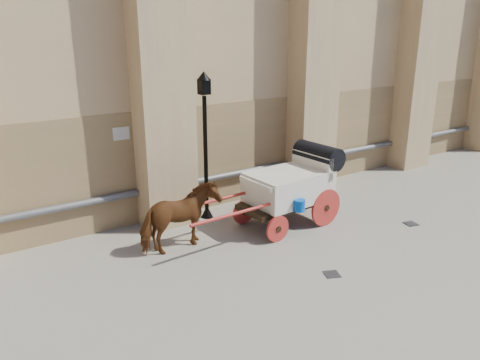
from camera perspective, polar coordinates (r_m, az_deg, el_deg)
ground at (r=10.53m, az=5.02°, el=-10.33°), size 90.00×90.00×0.00m
horse at (r=10.96m, az=-7.30°, el=-4.66°), size 1.94×1.00×1.59m
carriage at (r=12.39m, az=6.47°, el=-0.42°), size 4.71×1.72×2.04m
street_lamp at (r=12.42m, az=-4.25°, el=4.59°), size 0.37×0.37×3.97m
drain_grate_near at (r=10.33m, az=11.12°, el=-11.20°), size 0.42×0.42×0.01m
drain_grate_far at (r=13.38m, az=20.10°, el=-5.03°), size 0.39×0.39×0.01m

